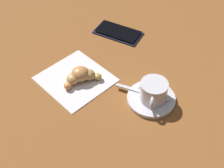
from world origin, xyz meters
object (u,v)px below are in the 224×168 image
object	(u,v)px
napkin	(75,79)
croissant	(81,76)
sugar_packet	(151,88)
cell_phone	(118,32)
teaspoon	(152,95)
saucer	(151,99)
espresso_cup	(153,91)

from	to	relation	value
napkin	croissant	xyz separation A→B (m)	(-0.02, -0.00, 0.02)
sugar_packet	croissant	xyz separation A→B (m)	(0.17, 0.07, 0.01)
sugar_packet	cell_phone	distance (m)	0.26
napkin	croissant	size ratio (longest dim) A/B	1.74
teaspoon	croissant	size ratio (longest dim) A/B	1.45
saucer	croissant	size ratio (longest dim) A/B	1.22
teaspoon	sugar_packet	bearing A→B (deg)	-52.30
sugar_packet	croissant	distance (m)	0.18
espresso_cup	cell_phone	xyz separation A→B (m)	(0.23, -0.18, -0.03)
espresso_cup	sugar_packet	xyz separation A→B (m)	(0.02, -0.03, -0.02)
saucer	espresso_cup	xyz separation A→B (m)	(-0.00, 0.00, 0.03)
espresso_cup	cell_phone	distance (m)	0.29
napkin	cell_phone	distance (m)	0.23
espresso_cup	napkin	distance (m)	0.21
saucer	sugar_packet	distance (m)	0.03
sugar_packet	croissant	size ratio (longest dim) A/B	0.64
napkin	croissant	bearing A→B (deg)	-163.20
sugar_packet	napkin	bearing A→B (deg)	6.26
teaspoon	croissant	world-z (taller)	croissant
saucer	teaspoon	bearing A→B (deg)	-65.69
croissant	cell_phone	size ratio (longest dim) A/B	0.64
espresso_cup	teaspoon	bearing A→B (deg)	-49.54
saucer	napkin	bearing A→B (deg)	14.65
espresso_cup	teaspoon	distance (m)	0.02
saucer	sugar_packet	world-z (taller)	sugar_packet
espresso_cup	sugar_packet	distance (m)	0.04
teaspoon	napkin	bearing A→B (deg)	16.54
espresso_cup	napkin	bearing A→B (deg)	14.18
sugar_packet	napkin	xyz separation A→B (m)	(0.18, 0.08, -0.01)
napkin	saucer	bearing A→B (deg)	-165.35
saucer	napkin	distance (m)	0.21
espresso_cup	croissant	size ratio (longest dim) A/B	0.89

